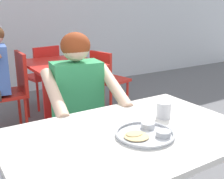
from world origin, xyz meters
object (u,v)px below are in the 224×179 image
(table_foreground, at_px, (129,147))
(chair_red_left, at_px, (12,87))
(drinking_cup, at_px, (164,110))
(table_background_red, at_px, (62,70))
(diner_foreground, at_px, (81,103))
(chair_foreground, at_px, (73,123))
(chair_red_right, at_px, (107,77))
(chair_red_far, at_px, (44,73))
(thali_tray, at_px, (146,133))

(table_foreground, relative_size, chair_red_left, 1.35)
(drinking_cup, bearing_deg, table_background_red, 84.40)
(diner_foreground, relative_size, table_background_red, 1.37)
(chair_foreground, bearing_deg, diner_foreground, -95.80)
(table_foreground, height_order, chair_red_right, chair_red_right)
(table_foreground, xyz_separation_m, table_background_red, (0.46, 2.00, -0.03))
(drinking_cup, bearing_deg, diner_foreground, 110.38)
(diner_foreground, height_order, chair_red_left, diner_foreground)
(drinking_cup, relative_size, chair_red_left, 0.10)
(chair_foreground, xyz_separation_m, diner_foreground, (-0.02, -0.22, 0.23))
(table_foreground, bearing_deg, drinking_cup, 12.00)
(table_background_red, height_order, chair_red_far, chair_red_far)
(diner_foreground, distance_m, chair_red_far, 2.01)
(table_foreground, relative_size, drinking_cup, 13.19)
(thali_tray, relative_size, table_background_red, 0.33)
(table_background_red, relative_size, chair_red_right, 1.05)
(drinking_cup, distance_m, diner_foreground, 0.63)
(chair_foreground, xyz_separation_m, table_background_red, (0.39, 1.14, 0.16))
(table_foreground, distance_m, drinking_cup, 0.31)
(thali_tray, distance_m, chair_red_left, 2.11)
(chair_foreground, distance_m, chair_red_far, 1.78)
(table_background_red, xyz_separation_m, chair_red_right, (0.59, -0.03, -0.16))
(table_background_red, bearing_deg, chair_red_left, 177.44)
(thali_tray, height_order, chair_red_far, chair_red_far)
(table_background_red, distance_m, chair_red_right, 0.62)
(diner_foreground, xyz_separation_m, table_background_red, (0.41, 1.36, -0.06))
(chair_foreground, bearing_deg, chair_red_left, 98.92)
(thali_tray, relative_size, chair_red_left, 0.32)
(thali_tray, xyz_separation_m, diner_foreground, (0.01, 0.71, -0.06))
(diner_foreground, bearing_deg, table_background_red, 73.25)
(chair_red_left, bearing_deg, chair_foreground, -81.08)
(chair_red_right, bearing_deg, table_foreground, -118.21)
(chair_red_right, bearing_deg, chair_red_left, 177.29)
(table_foreground, bearing_deg, chair_red_far, 80.31)
(chair_red_far, bearing_deg, chair_foreground, -101.93)
(drinking_cup, height_order, diner_foreground, diner_foreground)
(table_foreground, bearing_deg, chair_foreground, 84.92)
(chair_foreground, bearing_deg, table_foreground, -95.08)
(table_foreground, xyz_separation_m, chair_foreground, (0.08, 0.86, -0.20))
(table_foreground, bearing_deg, chair_red_left, 92.99)
(thali_tray, xyz_separation_m, drinking_cup, (0.23, 0.13, 0.04))
(chair_red_far, bearing_deg, chair_red_left, -133.48)
(chair_red_left, height_order, chair_red_far, chair_red_left)
(chair_red_right, bearing_deg, thali_tray, -116.36)
(table_foreground, relative_size, chair_red_far, 1.39)
(drinking_cup, distance_m, chair_red_left, 2.02)
(drinking_cup, relative_size, table_background_red, 0.10)
(thali_tray, bearing_deg, chair_red_right, 63.64)
(thali_tray, bearing_deg, chair_red_far, 81.53)
(thali_tray, xyz_separation_m, table_background_red, (0.42, 2.07, -0.12))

